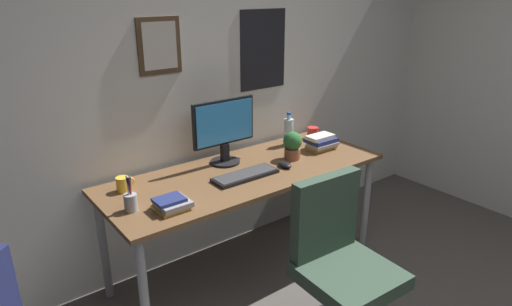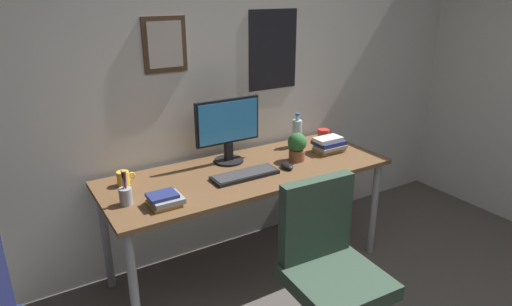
{
  "view_description": "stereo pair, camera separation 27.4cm",
  "coord_description": "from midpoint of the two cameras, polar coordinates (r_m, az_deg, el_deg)",
  "views": [
    {
      "loc": [
        -1.69,
        -0.42,
        1.86
      ],
      "look_at": [
        -0.12,
        1.61,
        0.9
      ],
      "focal_mm": 31.15,
      "sensor_mm": 36.0,
      "label": 1
    },
    {
      "loc": [
        -1.46,
        -0.58,
        1.86
      ],
      "look_at": [
        -0.12,
        1.61,
        0.9
      ],
      "focal_mm": 31.15,
      "sensor_mm": 36.0,
      "label": 2
    }
  ],
  "objects": [
    {
      "name": "monitor",
      "position": [
        2.93,
        -6.81,
        3.06
      ],
      "size": [
        0.46,
        0.2,
        0.43
      ],
      "color": "black",
      "rests_on": "desk"
    },
    {
      "name": "computer_mouse",
      "position": [
        2.91,
        1.03,
        -1.58
      ],
      "size": [
        0.06,
        0.11,
        0.04
      ],
      "color": "black",
      "rests_on": "desk"
    },
    {
      "name": "office_chair",
      "position": [
        2.4,
        7.37,
        -13.27
      ],
      "size": [
        0.56,
        0.57,
        0.95
      ],
      "color": "#334738",
      "rests_on": "ground_plane"
    },
    {
      "name": "coffee_mug_far",
      "position": [
        3.48,
        5.08,
        2.58
      ],
      "size": [
        0.12,
        0.09,
        0.09
      ],
      "color": "red",
      "rests_on": "desk"
    },
    {
      "name": "book_stack_right",
      "position": [
        2.44,
        -14.01,
        -6.43
      ],
      "size": [
        0.18,
        0.17,
        0.07
      ],
      "color": "gold",
      "rests_on": "desk"
    },
    {
      "name": "water_bottle",
      "position": [
        3.3,
        1.84,
        2.76
      ],
      "size": [
        0.07,
        0.07,
        0.25
      ],
      "color": "silver",
      "rests_on": "desk"
    },
    {
      "name": "book_stack_left",
      "position": [
        3.24,
        6.0,
        1.36
      ],
      "size": [
        0.23,
        0.17,
        0.11
      ],
      "color": "gold",
      "rests_on": "desk"
    },
    {
      "name": "wall_back",
      "position": [
        3.13,
        -6.81,
        10.15
      ],
      "size": [
        4.4,
        0.1,
        2.6
      ],
      "color": "silver",
      "rests_on": "ground_plane"
    },
    {
      "name": "pen_cup",
      "position": [
        2.47,
        -18.91,
        -5.98
      ],
      "size": [
        0.07,
        0.07,
        0.2
      ],
      "color": "#9EA0A5",
      "rests_on": "desk"
    },
    {
      "name": "coffee_mug_near",
      "position": [
        2.72,
        -19.5,
        -3.85
      ],
      "size": [
        0.11,
        0.07,
        0.09
      ],
      "color": "yellow",
      "rests_on": "desk"
    },
    {
      "name": "keyboard",
      "position": [
        2.77,
        -4.21,
        -2.93
      ],
      "size": [
        0.43,
        0.15,
        0.03
      ],
      "color": "black",
      "rests_on": "desk"
    },
    {
      "name": "desk",
      "position": [
        2.9,
        -3.92,
        -3.6
      ],
      "size": [
        1.88,
        0.71,
        0.75
      ],
      "color": "brown",
      "rests_on": "ground_plane"
    },
    {
      "name": "potted_plant",
      "position": [
        3.02,
        2.13,
        1.07
      ],
      "size": [
        0.13,
        0.13,
        0.19
      ],
      "color": "brown",
      "rests_on": "desk"
    }
  ]
}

